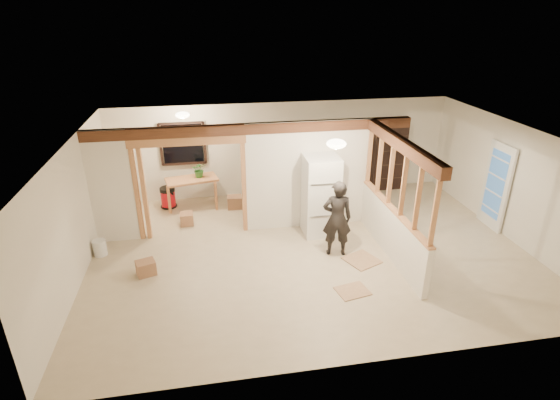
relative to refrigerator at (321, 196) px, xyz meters
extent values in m
cube|color=#C9B595|center=(-0.40, -0.78, -0.91)|extent=(9.00, 6.50, 0.01)
cube|color=white|center=(-0.40, -0.78, 1.60)|extent=(9.00, 6.50, 0.01)
cube|color=silver|center=(-0.40, 2.47, 0.35)|extent=(9.00, 0.01, 2.50)
cube|color=silver|center=(-0.40, -4.03, 0.35)|extent=(9.00, 0.01, 2.50)
cube|color=silver|center=(-4.90, -0.78, 0.35)|extent=(0.01, 6.50, 2.50)
cube|color=silver|center=(4.10, -0.78, 0.35)|extent=(0.01, 6.50, 2.50)
cube|color=silver|center=(-4.45, 0.42, 0.35)|extent=(0.90, 0.12, 2.50)
cube|color=silver|center=(-0.20, 0.42, 0.35)|extent=(2.80, 0.12, 2.50)
cube|color=tan|center=(-2.80, 0.42, 0.20)|extent=(2.46, 0.14, 2.20)
cube|color=brown|center=(-1.40, 0.42, 1.48)|extent=(7.00, 0.18, 0.22)
cube|color=brown|center=(1.20, -1.18, 1.48)|extent=(0.18, 3.30, 0.22)
cube|color=silver|center=(1.20, -1.18, -0.40)|extent=(0.12, 3.20, 1.00)
cube|color=tan|center=(1.20, -1.18, 0.76)|extent=(0.14, 3.20, 1.32)
cube|color=black|center=(-3.00, 2.39, 0.65)|extent=(1.12, 0.10, 1.10)
cube|color=white|center=(4.02, -0.38, 0.10)|extent=(0.12, 0.86, 2.00)
ellipsoid|color=#FFEABF|center=(-0.10, -1.28, 1.58)|extent=(0.36, 0.36, 0.16)
ellipsoid|color=#FFEABF|center=(-2.90, 1.52, 1.58)|extent=(0.32, 0.32, 0.14)
ellipsoid|color=#FFD88C|center=(-2.40, 0.82, 1.28)|extent=(0.07, 0.07, 0.07)
cube|color=white|center=(0.00, 0.00, 0.00)|extent=(0.74, 0.72, 1.81)
imported|color=#2B2928|center=(0.09, -0.97, -0.09)|extent=(0.65, 0.48, 1.63)
cube|color=tan|center=(-2.84, 1.87, -0.51)|extent=(1.36, 0.88, 0.79)
imported|color=#2F6B33|center=(-2.63, 1.94, 0.09)|extent=(0.39, 0.34, 0.40)
cylinder|color=#B70B15|center=(-3.48, 1.99, -0.63)|extent=(0.45, 0.45, 0.54)
cube|color=black|center=(2.54, 2.25, -0.01)|extent=(0.90, 0.30, 1.80)
cylinder|color=white|center=(-4.74, -0.20, -0.73)|extent=(0.29, 0.29, 0.34)
cube|color=#9E6D4C|center=(-1.80, 1.65, -0.75)|extent=(0.38, 0.32, 0.32)
cube|color=#9E6D4C|center=(-3.00, 0.92, -0.76)|extent=(0.32, 0.32, 0.28)
cube|color=#9E6D4C|center=(-3.73, -1.10, -0.76)|extent=(0.42, 0.38, 0.28)
cube|color=tan|center=(0.55, -1.35, -0.89)|extent=(0.80, 0.80, 0.02)
cube|color=tan|center=(0.02, -2.33, -0.90)|extent=(0.64, 0.56, 0.02)
camera|label=1|loc=(-2.41, -8.58, 3.84)|focal=28.00mm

